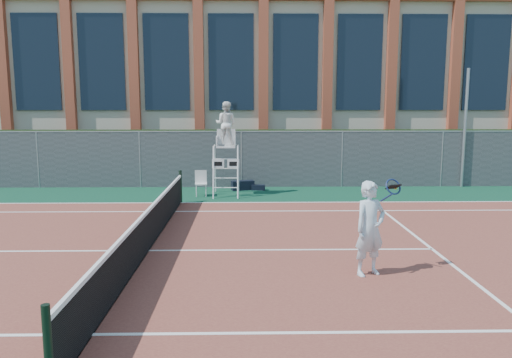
{
  "coord_description": "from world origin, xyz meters",
  "views": [
    {
      "loc": [
        2.21,
        -10.83,
        3.27
      ],
      "look_at": [
        2.47,
        3.0,
        1.2
      ],
      "focal_mm": 35.0,
      "sensor_mm": 36.0,
      "label": 1
    }
  ],
  "objects_px": {
    "steel_pole": "(465,128)",
    "plastic_chair": "(201,181)",
    "tennis_player": "(370,228)",
    "umpire_chair": "(226,126)"
  },
  "relations": [
    {
      "from": "steel_pole",
      "to": "plastic_chair",
      "type": "relative_size",
      "value": 5.14
    },
    {
      "from": "plastic_chair",
      "to": "tennis_player",
      "type": "xyz_separation_m",
      "value": [
        3.99,
        -8.57,
        0.4
      ]
    },
    {
      "from": "plastic_chair",
      "to": "tennis_player",
      "type": "distance_m",
      "value": 9.46
    },
    {
      "from": "tennis_player",
      "to": "umpire_chair",
      "type": "bearing_deg",
      "value": 109.5
    },
    {
      "from": "umpire_chair",
      "to": "tennis_player",
      "type": "distance_m",
      "value": 9.36
    },
    {
      "from": "steel_pole",
      "to": "tennis_player",
      "type": "bearing_deg",
      "value": -121.11
    },
    {
      "from": "umpire_chair",
      "to": "plastic_chair",
      "type": "bearing_deg",
      "value": -171.17
    },
    {
      "from": "plastic_chair",
      "to": "tennis_player",
      "type": "height_order",
      "value": "tennis_player"
    },
    {
      "from": "steel_pole",
      "to": "tennis_player",
      "type": "height_order",
      "value": "steel_pole"
    },
    {
      "from": "steel_pole",
      "to": "plastic_chair",
      "type": "bearing_deg",
      "value": -170.06
    }
  ]
}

